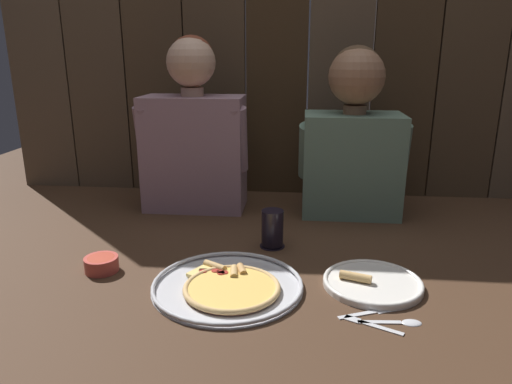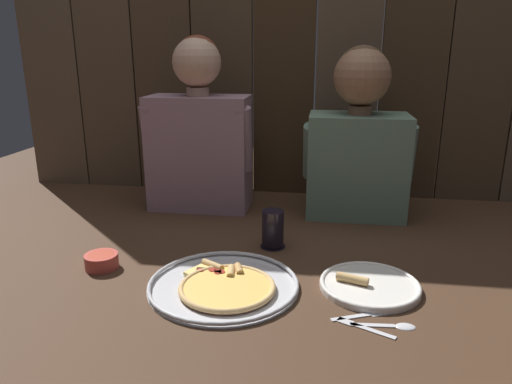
% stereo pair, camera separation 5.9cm
% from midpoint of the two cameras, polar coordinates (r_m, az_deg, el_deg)
% --- Properties ---
extents(ground_plane, '(3.20, 3.20, 0.00)m').
position_cam_midpoint_polar(ground_plane, '(1.31, -0.83, -8.83)').
color(ground_plane, '#422B1C').
extents(pizza_tray, '(0.38, 0.38, 0.03)m').
position_cam_midpoint_polar(pizza_tray, '(1.19, -4.77, -11.19)').
color(pizza_tray, silver).
rests_on(pizza_tray, ground).
extents(dinner_plate, '(0.25, 0.25, 0.03)m').
position_cam_midpoint_polar(dinner_plate, '(1.23, 12.56, -10.65)').
color(dinner_plate, white).
rests_on(dinner_plate, ground).
extents(drinking_glass, '(0.08, 0.08, 0.11)m').
position_cam_midpoint_polar(drinking_glass, '(1.41, 0.81, -4.50)').
color(drinking_glass, black).
rests_on(drinking_glass, ground).
extents(dipping_bowl, '(0.09, 0.09, 0.04)m').
position_cam_midpoint_polar(dipping_bowl, '(1.35, -19.41, -8.16)').
color(dipping_bowl, '#CC4C42').
rests_on(dipping_bowl, ground).
extents(table_fork, '(0.12, 0.07, 0.01)m').
position_cam_midpoint_polar(table_fork, '(1.07, 12.10, -15.39)').
color(table_fork, silver).
rests_on(table_fork, ground).
extents(table_knife, '(0.15, 0.08, 0.01)m').
position_cam_midpoint_polar(table_knife, '(1.12, 12.16, -14.06)').
color(table_knife, silver).
rests_on(table_knife, ground).
extents(table_spoon, '(0.14, 0.03, 0.01)m').
position_cam_midpoint_polar(table_spoon, '(1.10, 15.69, -14.87)').
color(table_spoon, silver).
rests_on(table_spoon, ground).
extents(diner_left, '(0.40, 0.19, 0.62)m').
position_cam_midpoint_polar(diner_left, '(1.73, -8.53, 7.14)').
color(diner_left, gray).
rests_on(diner_left, ground).
extents(diner_right, '(0.38, 0.22, 0.59)m').
position_cam_midpoint_polar(diner_right, '(1.69, 10.70, 6.51)').
color(diner_right, slate).
rests_on(diner_right, ground).
extents(wooden_backdrop_wall, '(2.19, 0.03, 1.25)m').
position_cam_midpoint_polar(wooden_backdrop_wall, '(1.90, 1.66, 18.41)').
color(wooden_backdrop_wall, brown).
rests_on(wooden_backdrop_wall, ground).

